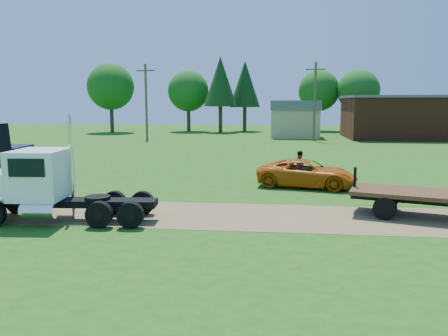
# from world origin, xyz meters

# --- Properties ---
(ground) EXTENTS (140.00, 140.00, 0.00)m
(ground) POSITION_xyz_m (0.00, 0.00, 0.00)
(ground) COLOR #1D4D11
(ground) RESTS_ON ground
(dirt_track) EXTENTS (120.00, 4.20, 0.01)m
(dirt_track) POSITION_xyz_m (0.00, 0.00, 0.01)
(dirt_track) COLOR brown
(dirt_track) RESTS_ON ground
(white_semi_tractor) EXTENTS (6.75, 2.65, 4.03)m
(white_semi_tractor) POSITION_xyz_m (-7.52, -1.41, 1.37)
(white_semi_tractor) COLOR black
(white_semi_tractor) RESTS_ON ground
(orange_pickup) EXTENTS (5.61, 3.40, 1.46)m
(orange_pickup) POSITION_xyz_m (2.99, 6.46, 0.73)
(orange_pickup) COLOR #C55A09
(orange_pickup) RESTS_ON ground
(spectator_b) EXTENTS (1.06, 0.97, 1.75)m
(spectator_b) POSITION_xyz_m (2.65, 7.99, 0.88)
(spectator_b) COLOR #999999
(spectator_b) RESTS_ON ground
(brick_building) EXTENTS (15.40, 10.40, 5.30)m
(brick_building) POSITION_xyz_m (18.00, 40.00, 2.66)
(brick_building) COLOR maroon
(brick_building) RESTS_ON ground
(tan_shed) EXTENTS (6.20, 5.40, 4.70)m
(tan_shed) POSITION_xyz_m (4.00, 40.00, 2.42)
(tan_shed) COLOR tan
(tan_shed) RESTS_ON ground
(utility_poles) EXTENTS (42.20, 0.28, 9.00)m
(utility_poles) POSITION_xyz_m (6.00, 35.00, 4.71)
(utility_poles) COLOR brown
(utility_poles) RESTS_ON ground
(tree_row) EXTENTS (59.28, 13.45, 11.14)m
(tree_row) POSITION_xyz_m (1.17, 50.08, 6.56)
(tree_row) COLOR #3A2217
(tree_row) RESTS_ON ground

